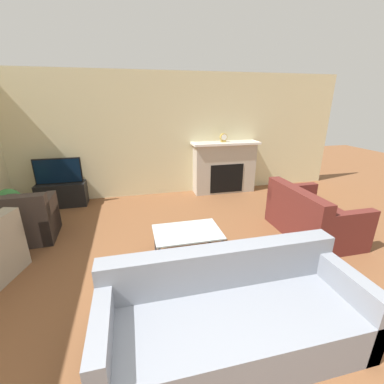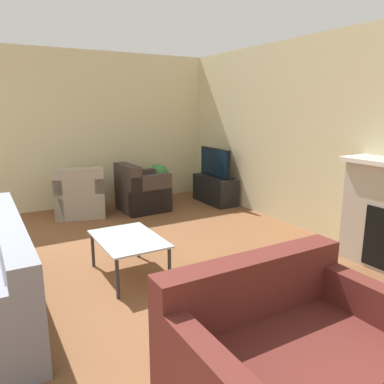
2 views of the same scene
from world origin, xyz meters
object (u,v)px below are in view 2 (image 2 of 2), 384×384
tv (215,163)px  armchair_accent (141,193)px  potted_plant (158,179)px  couch_loveseat (284,357)px  coffee_table (128,242)px  armchair_by_window (81,197)px

tv → armchair_accent: tv is taller
tv → potted_plant: bearing=-125.5°
couch_loveseat → coffee_table: (-2.11, -0.19, 0.09)m
tv → armchair_by_window: (-0.43, -2.36, -0.45)m
armchair_by_window → coffee_table: bearing=103.5°
tv → couch_loveseat: tv is taller
armchair_by_window → potted_plant: (-0.19, 1.49, 0.13)m
armchair_by_window → tv: bearing=-174.0°
tv → coffee_table: 3.29m
potted_plant → couch_loveseat: bearing=-16.3°
armchair_by_window → coffee_table: size_ratio=1.06×
armchair_by_window → couch_loveseat: bearing=107.2°
tv → armchair_accent: size_ratio=1.09×
potted_plant → coffee_table: bearing=-30.5°
coffee_table → potted_plant: size_ratio=1.29×
couch_loveseat → armchair_by_window: same height
armchair_accent → tv: bearing=-100.1°
potted_plant → tv: bearing=54.5°
coffee_table → potted_plant: potted_plant is taller
potted_plant → armchair_by_window: bearing=-82.8°
coffee_table → potted_plant: (-2.74, 1.62, 0.05)m
tv → armchair_by_window: bearing=-100.4°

